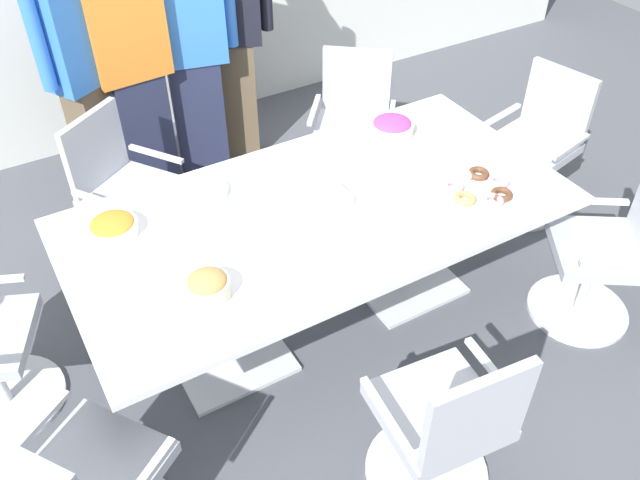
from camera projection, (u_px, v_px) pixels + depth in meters
name	position (u px, v px, depth m)	size (l,w,h in m)	color
ground_plane	(320.00, 316.00, 3.67)	(10.00, 10.00, 0.01)	#4C4F56
conference_table	(320.00, 228.00, 3.26)	(2.40, 1.20, 0.75)	silver
office_chair_2	(443.00, 429.00, 2.66)	(0.59, 0.59, 0.91)	silver
office_chair_3	(607.00, 257.00, 3.43)	(0.75, 0.75, 0.91)	silver
office_chair_4	(534.00, 151.00, 4.18)	(0.64, 0.64, 0.91)	silver
office_chair_5	(352.00, 132.00, 4.35)	(0.76, 0.76, 0.91)	silver
office_chair_6	(128.00, 199.00, 3.80)	(0.75, 0.75, 0.91)	silver
person_standing_0	(86.00, 67.00, 3.85)	(0.57, 0.41, 1.82)	brown
person_standing_1	(131.00, 63.00, 3.94)	(0.61, 0.25, 1.78)	#232842
person_standing_2	(190.00, 49.00, 4.14)	(0.61, 0.31, 1.74)	#232842
person_standing_3	(226.00, 29.00, 4.30)	(0.60, 0.37, 1.79)	brown
snack_bowl_cookies	(208.00, 286.00, 2.70)	(0.18, 0.18, 0.12)	beige
snack_bowl_chips_orange	(113.00, 226.00, 3.01)	(0.22, 0.22, 0.08)	white
snack_bowl_candy_mix	(392.00, 126.00, 3.66)	(0.24, 0.24, 0.10)	beige
donut_platter	(478.00, 188.00, 3.27)	(0.34, 0.35, 0.04)	white
plate_stack	(205.00, 191.00, 3.26)	(0.23, 0.23, 0.03)	white
napkin_pile	(331.00, 197.00, 3.20)	(0.16, 0.16, 0.06)	white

